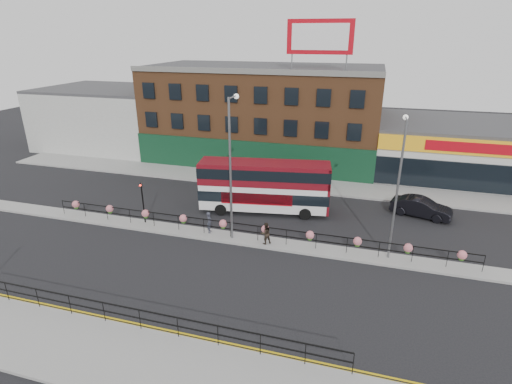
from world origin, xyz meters
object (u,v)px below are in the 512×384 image
(double_decker_bus, at_px, (265,182))
(car, at_px, (421,207))
(pedestrian_b, at_px, (266,233))
(lamp_column_east, at_px, (399,179))
(pedestrian_a, at_px, (209,222))
(lamp_column_west, at_px, (231,158))

(double_decker_bus, bearing_deg, car, 11.91)
(pedestrian_b, relative_size, lamp_column_east, 0.17)
(pedestrian_a, relative_size, pedestrian_b, 1.03)
(pedestrian_b, bearing_deg, lamp_column_west, -47.44)
(lamp_column_east, bearing_deg, lamp_column_west, -178.47)
(lamp_column_west, bearing_deg, double_decker_bus, 79.52)
(pedestrian_a, bearing_deg, lamp_column_west, -108.16)
(double_decker_bus, distance_m, lamp_column_west, 6.12)
(pedestrian_b, bearing_deg, pedestrian_a, -45.14)
(pedestrian_a, distance_m, lamp_column_west, 5.29)
(pedestrian_b, bearing_deg, double_decker_bus, -112.93)
(pedestrian_a, distance_m, lamp_column_east, 13.06)
(double_decker_bus, relative_size, lamp_column_west, 1.08)
(pedestrian_a, distance_m, pedestrian_b, 4.31)
(car, xyz_separation_m, pedestrian_b, (-10.54, -7.96, 0.17))
(lamp_column_east, bearing_deg, pedestrian_b, -175.31)
(lamp_column_east, bearing_deg, double_decker_bus, 153.46)
(double_decker_bus, height_order, car, double_decker_bus)
(pedestrian_b, xyz_separation_m, lamp_column_west, (-2.46, 0.38, 4.98))
(pedestrian_a, xyz_separation_m, lamp_column_west, (1.82, -0.10, 4.96))
(car, distance_m, lamp_column_east, 9.03)
(car, relative_size, pedestrian_a, 3.05)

